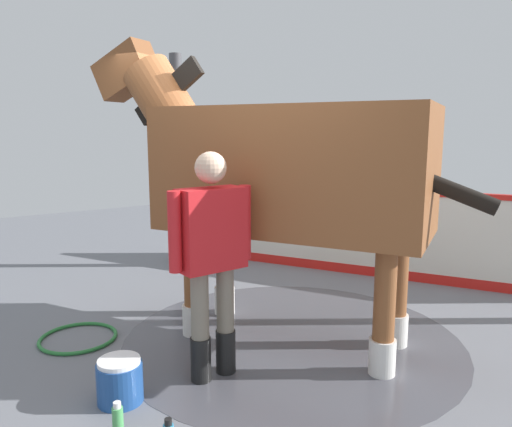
% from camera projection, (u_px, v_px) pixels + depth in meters
% --- Properties ---
extents(ground_plane, '(16.00, 16.00, 0.02)m').
position_uv_depth(ground_plane, '(278.00, 335.00, 4.38)').
color(ground_plane, slate).
extents(wet_patch, '(2.93, 2.93, 0.00)m').
position_uv_depth(wet_patch, '(292.00, 339.00, 4.26)').
color(wet_patch, '#4C4C54').
rests_on(wet_patch, ground).
extents(barrier_wall, '(2.46, 4.24, 1.11)m').
position_uv_depth(barrier_wall, '(357.00, 234.00, 6.14)').
color(barrier_wall, silver).
rests_on(barrier_wall, ground).
extents(roof_post_near, '(0.16, 0.16, 2.77)m').
position_uv_depth(roof_post_near, '(178.00, 163.00, 6.39)').
color(roof_post_near, '#4C4C51').
rests_on(roof_post_near, ground).
extents(horse, '(2.11, 3.21, 2.64)m').
position_uv_depth(horse, '(281.00, 170.00, 4.06)').
color(horse, brown).
rests_on(horse, ground).
extents(handler, '(0.67, 0.24, 1.66)m').
position_uv_depth(handler, '(212.00, 251.00, 3.46)').
color(handler, black).
rests_on(handler, ground).
extents(wash_bucket, '(0.31, 0.31, 0.30)m').
position_uv_depth(wash_bucket, '(120.00, 381.00, 3.26)').
color(wash_bucket, '#1E478C').
rests_on(wash_bucket, ground).
extents(bottle_spray, '(0.07, 0.07, 0.20)m').
position_uv_depth(bottle_spray, '(118.00, 419.00, 2.92)').
color(bottle_spray, '#4CA559').
rests_on(bottle_spray, ground).
extents(hose_coil, '(0.66, 0.66, 0.03)m').
position_uv_depth(hose_coil, '(78.00, 338.00, 4.25)').
color(hose_coil, '#267233').
rests_on(hose_coil, ground).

